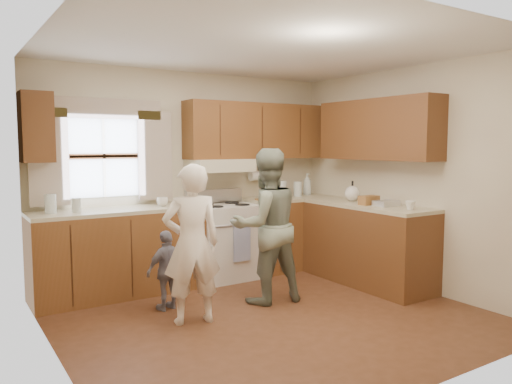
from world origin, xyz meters
TOP-DOWN VIEW (x-y plane):
  - room at (0.00, 0.00)m, footprint 3.80×3.80m
  - kitchen_fixtures at (0.61, 1.08)m, footprint 3.80×2.25m
  - stove at (0.30, 1.44)m, footprint 0.76×0.67m
  - woman_left at (-0.69, 0.24)m, footprint 0.59×0.46m
  - woman_right at (0.22, 0.39)m, footprint 0.84×0.69m
  - child at (-0.74, 0.70)m, footprint 0.49×0.28m

SIDE VIEW (x-z plane):
  - child at x=-0.74m, z-range 0.00..0.79m
  - stove at x=0.30m, z-range -0.07..1.00m
  - woman_left at x=-0.69m, z-range 0.00..1.46m
  - woman_right at x=0.22m, z-range 0.00..1.59m
  - kitchen_fixtures at x=0.61m, z-range -0.24..1.91m
  - room at x=0.00m, z-range -0.65..3.15m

